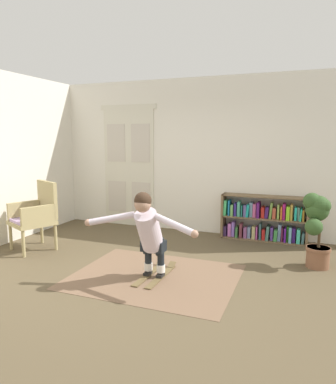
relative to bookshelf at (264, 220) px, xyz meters
The scene contains 9 objects.
ground_plane 2.67m from the bookshelf, 115.60° to the right, with size 7.20×7.20×0.00m, color brown.
back_wall 1.59m from the bookshelf, 169.52° to the left, with size 6.00×0.10×2.90m, color silver.
double_door 2.87m from the bookshelf, behind, with size 1.22×0.05×2.45m.
rug 2.53m from the bookshelf, 116.89° to the right, with size 2.11×1.68×0.01m, color brown.
bookshelf is the anchor object (origin of this frame).
wicker_chair 3.85m from the bookshelf, 151.46° to the right, with size 0.80×0.80×1.10m.
potted_plant 1.38m from the bookshelf, 52.35° to the right, with size 0.41×0.45×1.04m.
skis_pair 2.50m from the bookshelf, 117.20° to the right, with size 0.29×0.86×0.07m.
person_skier 2.69m from the bookshelf, 115.26° to the right, with size 1.47×0.61×1.09m.
Camera 1 is at (1.77, -3.92, 1.80)m, focal length 33.25 mm.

